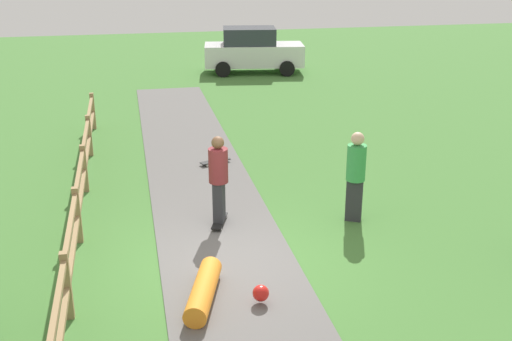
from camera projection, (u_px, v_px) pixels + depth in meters
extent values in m
plane|color=#427533|center=(227.00, 260.00, 10.97)|extent=(60.00, 60.00, 0.00)
cube|color=#605E5B|center=(227.00, 260.00, 10.96)|extent=(2.40, 28.00, 0.02)
cube|color=#997A51|center=(67.00, 286.00, 9.09)|extent=(0.12, 0.12, 1.10)
cube|color=#997A51|center=(77.00, 215.00, 11.45)|extent=(0.12, 0.12, 1.10)
cube|color=#997A51|center=(84.00, 169.00, 13.81)|extent=(0.12, 0.12, 1.10)
cube|color=#997A51|center=(89.00, 136.00, 16.17)|extent=(0.12, 0.12, 1.10)
cube|color=#997A51|center=(93.00, 111.00, 18.53)|extent=(0.12, 0.12, 1.10)
cube|color=#997A51|center=(73.00, 249.00, 10.29)|extent=(0.08, 18.00, 0.09)
cube|color=#997A51|center=(70.00, 225.00, 10.14)|extent=(0.08, 18.00, 0.09)
cube|color=black|center=(219.00, 221.00, 12.30)|extent=(0.45, 0.82, 0.02)
cylinder|color=silver|center=(218.00, 217.00, 12.59)|extent=(0.05, 0.07, 0.06)
cylinder|color=silver|center=(226.00, 217.00, 12.57)|extent=(0.05, 0.07, 0.06)
cylinder|color=silver|center=(213.00, 228.00, 12.06)|extent=(0.05, 0.07, 0.06)
cylinder|color=silver|center=(221.00, 229.00, 12.05)|extent=(0.05, 0.07, 0.06)
cube|color=#2D2D33|center=(219.00, 201.00, 12.16)|extent=(0.29, 0.37, 0.82)
cylinder|color=maroon|center=(218.00, 166.00, 11.90)|extent=(0.48, 0.48, 0.68)
sphere|color=brown|center=(218.00, 143.00, 11.73)|extent=(0.25, 0.25, 0.25)
cylinder|color=orange|center=(203.00, 290.00, 9.63)|extent=(0.80, 1.60, 0.36)
sphere|color=red|center=(261.00, 293.00, 9.56)|extent=(0.26, 0.26, 0.26)
cube|color=black|center=(215.00, 161.00, 15.68)|extent=(0.82, 0.49, 0.02)
cylinder|color=silver|center=(207.00, 165.00, 15.49)|extent=(0.07, 0.05, 0.06)
cylinder|color=silver|center=(204.00, 164.00, 15.60)|extent=(0.07, 0.05, 0.06)
cylinder|color=silver|center=(226.00, 161.00, 15.78)|extent=(0.07, 0.05, 0.06)
cylinder|color=silver|center=(223.00, 160.00, 15.89)|extent=(0.07, 0.05, 0.06)
cube|color=#2D2D33|center=(354.00, 200.00, 12.41)|extent=(0.38, 0.32, 0.87)
cylinder|color=green|center=(356.00, 163.00, 12.13)|extent=(0.51, 0.51, 0.73)
sphere|color=beige|center=(358.00, 139.00, 11.96)|extent=(0.26, 0.26, 0.26)
cube|color=silver|center=(254.00, 55.00, 26.57)|extent=(4.41, 2.30, 0.90)
cube|color=#2D333D|center=(249.00, 36.00, 26.28)|extent=(2.41, 1.87, 0.70)
cylinder|color=black|center=(283.00, 61.00, 27.63)|extent=(0.67, 0.33, 0.64)
cylinder|color=black|center=(287.00, 69.00, 25.98)|extent=(0.67, 0.33, 0.64)
cylinder|color=black|center=(223.00, 62.00, 27.48)|extent=(0.67, 0.33, 0.64)
cylinder|color=black|center=(223.00, 69.00, 25.83)|extent=(0.67, 0.33, 0.64)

